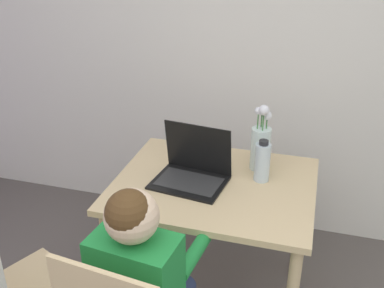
{
  "coord_description": "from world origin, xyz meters",
  "views": [
    {
      "loc": [
        0.25,
        -0.33,
        1.78
      ],
      "look_at": [
        -0.26,
        1.43,
        0.9
      ],
      "focal_mm": 42.0,
      "sensor_mm": 36.0,
      "label": 1
    }
  ],
  "objects_px": {
    "laptop": "(193,168)",
    "water_bottle": "(262,162)",
    "person_seated": "(143,277)",
    "flower_vase": "(261,144)"
  },
  "relations": [
    {
      "from": "person_seated",
      "to": "water_bottle",
      "type": "bearing_deg",
      "value": -107.61
    },
    {
      "from": "person_seated",
      "to": "laptop",
      "type": "bearing_deg",
      "value": -83.98
    },
    {
      "from": "laptop",
      "to": "water_bottle",
      "type": "xyz_separation_m",
      "value": [
        0.31,
        0.08,
        0.04
      ]
    },
    {
      "from": "laptop",
      "to": "water_bottle",
      "type": "distance_m",
      "value": 0.32
    },
    {
      "from": "water_bottle",
      "to": "person_seated",
      "type": "bearing_deg",
      "value": -114.18
    },
    {
      "from": "laptop",
      "to": "flower_vase",
      "type": "relative_size",
      "value": 1.05
    },
    {
      "from": "flower_vase",
      "to": "water_bottle",
      "type": "height_order",
      "value": "flower_vase"
    },
    {
      "from": "person_seated",
      "to": "water_bottle",
      "type": "relative_size",
      "value": 5.17
    },
    {
      "from": "flower_vase",
      "to": "person_seated",
      "type": "bearing_deg",
      "value": -109.62
    },
    {
      "from": "person_seated",
      "to": "flower_vase",
      "type": "bearing_deg",
      "value": -103.05
    }
  ]
}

